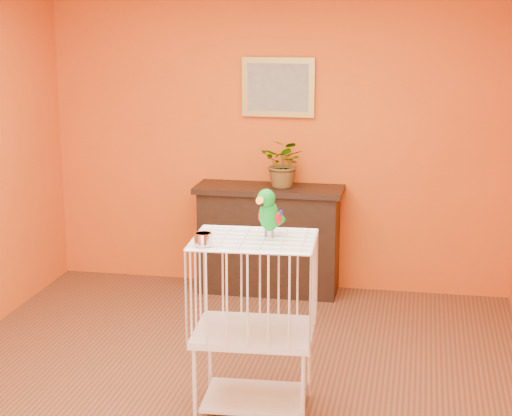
# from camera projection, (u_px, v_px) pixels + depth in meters

# --- Properties ---
(ground) EXTENTS (4.50, 4.50, 0.00)m
(ground) POSITION_uv_depth(u_px,v_px,m) (219.00, 392.00, 5.49)
(ground) COLOR brown
(ground) RESTS_ON ground
(room_shell) EXTENTS (4.50, 4.50, 4.50)m
(room_shell) POSITION_uv_depth(u_px,v_px,m) (216.00, 149.00, 5.13)
(room_shell) COLOR #E75A15
(room_shell) RESTS_ON ground
(console_cabinet) EXTENTS (1.25, 0.45, 0.93)m
(console_cabinet) POSITION_uv_depth(u_px,v_px,m) (269.00, 239.00, 7.33)
(console_cabinet) COLOR black
(console_cabinet) RESTS_ON ground
(potted_plant) EXTENTS (0.47, 0.49, 0.32)m
(potted_plant) POSITION_uv_depth(u_px,v_px,m) (284.00, 169.00, 7.14)
(potted_plant) COLOR #26722D
(potted_plant) RESTS_ON console_cabinet
(framed_picture) EXTENTS (0.62, 0.04, 0.50)m
(framed_picture) POSITION_uv_depth(u_px,v_px,m) (278.00, 87.00, 7.21)
(framed_picture) COLOR #AD933E
(framed_picture) RESTS_ON room_shell
(birdcage) EXTENTS (0.74, 0.59, 1.09)m
(birdcage) POSITION_uv_depth(u_px,v_px,m) (254.00, 323.00, 5.11)
(birdcage) COLOR white
(birdcage) RESTS_ON ground
(feed_cup) EXTENTS (0.10, 0.10, 0.07)m
(feed_cup) POSITION_uv_depth(u_px,v_px,m) (203.00, 239.00, 4.83)
(feed_cup) COLOR silver
(feed_cup) RESTS_ON birdcage
(parrot) EXTENTS (0.17, 0.27, 0.30)m
(parrot) POSITION_uv_depth(u_px,v_px,m) (269.00, 212.00, 5.00)
(parrot) COLOR #59544C
(parrot) RESTS_ON birdcage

